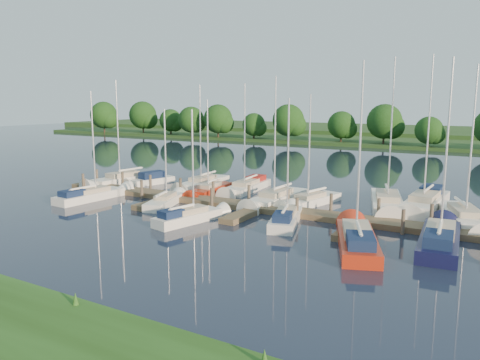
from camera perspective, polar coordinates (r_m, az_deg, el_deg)
The scene contains 22 objects.
ground at distance 29.39m, azimuth -4.88°, elevation -6.80°, with size 260.00×260.00×0.00m, color #192132.
dock at distance 35.35m, azimuth 1.96°, elevation -3.61°, with size 40.00×6.00×0.40m.
mooring_pilings at distance 36.24m, azimuth 2.81°, elevation -2.64°, with size 38.24×2.84×2.00m.
far_shore at distance 99.66m, azimuth 20.84°, elevation 4.41°, with size 180.00×30.00×0.60m, color #1E3C17.
distant_hill at distance 124.30m, azimuth 22.81°, elevation 5.39°, with size 220.00×40.00×1.40m, color #345726.
treeline at distance 86.34m, azimuth 20.42°, elevation 6.22°, with size 144.41×10.27×8.22m.
sailboat_n_0 at distance 48.60m, azimuth -14.15°, elevation -0.15°, with size 2.91×8.40×10.75m.
motorboat at distance 47.93m, azimuth -10.84°, elevation -0.10°, with size 2.62×5.41×1.57m.
sailboat_n_2 at distance 45.62m, azimuth -4.61°, elevation -0.52°, with size 2.24×7.96×10.13m.
sailboat_n_3 at distance 42.23m, azimuth -3.74°, elevation -1.34°, with size 2.22×6.86×8.73m.
sailboat_n_4 at distance 43.47m, azimuth 0.79°, elevation -0.94°, with size 2.44×8.08×10.20m.
sailboat_n_5 at distance 38.33m, azimuth 4.38°, elevation -2.47°, with size 2.40×8.36×10.63m.
sailboat_n_6 at distance 38.06m, azimuth 8.48°, elevation -2.64°, with size 3.06×7.23×9.15m.
sailboat_n_7 at distance 38.33m, azimuth 17.49°, elevation -2.89°, with size 4.32×9.45×11.96m.
sailboat_n_8 at distance 39.36m, azimuth 21.60°, elevation -2.71°, with size 2.63×9.54×12.14m.
sailboat_n_9 at distance 35.69m, azimuth 25.68°, elevation -4.33°, with size 4.40×8.68×11.04m.
sailboat_s_0 at distance 41.65m, azimuth -17.56°, elevation -1.87°, with size 2.16×7.41×9.44m.
sailboat_s_1 at distance 38.14m, azimuth -9.05°, elevation -2.63°, with size 2.96×6.19×7.98m.
sailboat_s_2 at distance 32.57m, azimuth -6.16°, elevation -4.59°, with size 2.58×6.24×8.10m.
sailboat_s_3 at distance 32.27m, azimuth 5.66°, elevation -4.72°, with size 3.24×6.86×8.84m.
sailboat_s_4 at distance 27.92m, azimuth 14.04°, elevation -7.22°, with size 4.45×8.45×10.95m.
sailboat_s_5 at distance 29.46m, azimuth 23.16°, elevation -6.83°, with size 2.63×8.71×11.15m.
Camera 1 is at (16.31, -23.00, 8.30)m, focal length 35.00 mm.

